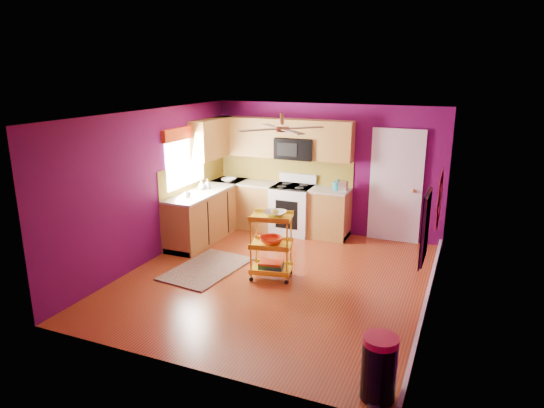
% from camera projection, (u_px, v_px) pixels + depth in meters
% --- Properties ---
extents(ground, '(5.00, 5.00, 0.00)m').
position_uv_depth(ground, '(276.00, 279.00, 7.46)').
color(ground, maroon).
rests_on(ground, ground).
extents(room_envelope, '(4.54, 5.04, 2.52)m').
position_uv_depth(room_envelope, '(278.00, 175.00, 7.01)').
color(room_envelope, '#580A48').
rests_on(room_envelope, ground).
extents(lower_cabinets, '(2.81, 2.31, 0.94)m').
position_uv_depth(lower_cabinets, '(248.00, 211.00, 9.46)').
color(lower_cabinets, olive).
rests_on(lower_cabinets, ground).
extents(electric_range, '(0.76, 0.66, 1.13)m').
position_uv_depth(electric_range, '(293.00, 209.00, 9.46)').
color(electric_range, white).
rests_on(electric_range, ground).
extents(upper_cabinetry, '(2.80, 2.30, 1.26)m').
position_uv_depth(upper_cabinetry, '(260.00, 140.00, 9.37)').
color(upper_cabinetry, olive).
rests_on(upper_cabinetry, ground).
extents(left_window, '(0.08, 1.35, 1.08)m').
position_uv_depth(left_window, '(185.00, 148.00, 8.75)').
color(left_window, white).
rests_on(left_window, ground).
extents(panel_door, '(0.95, 0.11, 2.15)m').
position_uv_depth(panel_door, '(396.00, 187.00, 8.87)').
color(panel_door, white).
rests_on(panel_door, ground).
extents(right_wall_art, '(0.04, 2.74, 1.04)m').
position_uv_depth(right_wall_art, '(434.00, 210.00, 5.94)').
color(right_wall_art, black).
rests_on(right_wall_art, ground).
extents(ceiling_fan, '(1.01, 1.01, 0.26)m').
position_uv_depth(ceiling_fan, '(282.00, 128.00, 7.02)').
color(ceiling_fan, '#BF8C3F').
rests_on(ceiling_fan, ground).
extents(shag_rug, '(1.07, 1.58, 0.02)m').
position_uv_depth(shag_rug, '(207.00, 268.00, 7.81)').
color(shag_rug, black).
rests_on(shag_rug, ground).
extents(rolling_cart, '(0.69, 0.56, 1.11)m').
position_uv_depth(rolling_cart, '(272.00, 243.00, 7.35)').
color(rolling_cart, yellow).
rests_on(rolling_cart, ground).
extents(trash_can, '(0.36, 0.39, 0.66)m').
position_uv_depth(trash_can, '(379.00, 368.00, 4.68)').
color(trash_can, black).
rests_on(trash_can, ground).
extents(teal_kettle, '(0.18, 0.18, 0.21)m').
position_uv_depth(teal_kettle, '(338.00, 185.00, 9.02)').
color(teal_kettle, '#12798D').
rests_on(teal_kettle, lower_cabinets).
extents(toaster, '(0.22, 0.15, 0.18)m').
position_uv_depth(toaster, '(341.00, 186.00, 8.98)').
color(toaster, beige).
rests_on(toaster, lower_cabinets).
extents(soap_bottle_a, '(0.08, 0.08, 0.18)m').
position_uv_depth(soap_bottle_a, '(208.00, 184.00, 9.12)').
color(soap_bottle_a, '#EA3F72').
rests_on(soap_bottle_a, lower_cabinets).
extents(soap_bottle_b, '(0.14, 0.14, 0.18)m').
position_uv_depth(soap_bottle_b, '(202.00, 185.00, 9.04)').
color(soap_bottle_b, white).
rests_on(soap_bottle_b, lower_cabinets).
extents(counter_dish, '(0.28, 0.28, 0.07)m').
position_uv_depth(counter_dish, '(229.00, 180.00, 9.70)').
color(counter_dish, white).
rests_on(counter_dish, lower_cabinets).
extents(counter_cup, '(0.12, 0.12, 0.09)m').
position_uv_depth(counter_cup, '(187.00, 195.00, 8.51)').
color(counter_cup, white).
rests_on(counter_cup, lower_cabinets).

